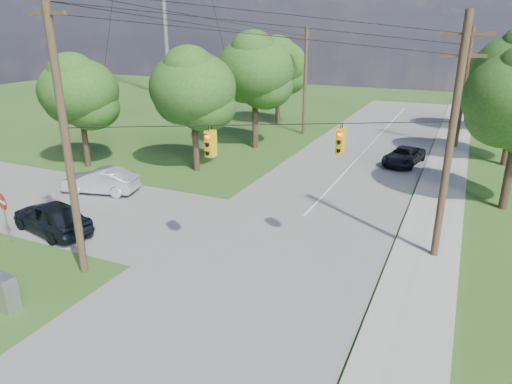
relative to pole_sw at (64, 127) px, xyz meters
The scene contains 19 objects.
ground 7.75m from the pole_sw, ahead, with size 140.00×140.00×0.00m, color #2C4F1A.
main_road 10.16m from the pole_sw, 34.88° to the left, with size 10.00×100.00×0.03m, color gray.
sidewalk_east 15.37m from the pole_sw, 19.08° to the left, with size 2.60×100.00×0.12m, color #A5A19A.
pole_sw is the anchor object (origin of this frame).
pole_ne 15.51m from the pole_sw, 29.38° to the left, with size 2.00×0.32×10.50m.
pole_north_e 32.55m from the pole_sw, 65.48° to the left, with size 2.00×0.32×10.00m.
pole_north_w 29.62m from the pole_sw, 90.77° to the left, with size 2.00×0.32×10.00m.
power_lines 13.04m from the pole_sw, 61.30° to the left, with size 13.93×29.62×4.93m.
traffic_signals 8.24m from the pole_sw, 29.38° to the left, with size 4.91×3.27×1.05m.
tree_w_near 14.99m from the pole_sw, 103.11° to the left, with size 6.00×6.00×8.40m.
tree_w_mid 22.73m from the pole_sw, 96.06° to the left, with size 6.40×6.40×9.22m.
tree_w_far 32.90m from the pole_sw, 97.69° to the left, with size 6.00×6.00×8.73m.
tree_e_far 40.90m from the pole_sw, 66.82° to the left, with size 5.80×5.80×8.32m.
tree_cross_n 16.64m from the pole_sw, 133.29° to the left, with size 5.60×5.60×7.91m.
car_cross_dark 7.23m from the pole_sw, 151.73° to the left, with size 1.97×4.90×1.67m, color black.
car_cross_silver 11.43m from the pole_sw, 128.47° to the left, with size 1.64×4.71×1.55m, color silver.
car_main_north 25.23m from the pole_sw, 65.77° to the left, with size 2.16×4.68×1.30m, color black.
control_cabinet 6.48m from the pole_sw, 96.40° to the right, with size 0.77×0.56×1.39m, color gray.
do_not_enter_sign 6.93m from the pole_sw, behind, with size 0.82×0.23×2.51m.
Camera 1 is at (9.31, -12.18, 9.79)m, focal length 32.00 mm.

